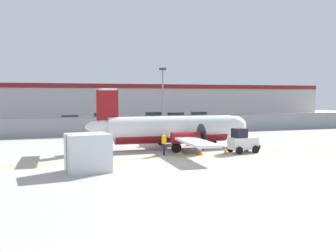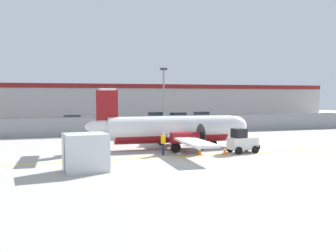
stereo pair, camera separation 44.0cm
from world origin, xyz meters
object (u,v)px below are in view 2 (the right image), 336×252
at_px(parked_car_7, 202,117).
at_px(apron_light_pole, 164,96).
at_px(cargo_container, 86,152).
at_px(traffic_cone_far_left, 255,147).
at_px(commuter_airplane, 174,129).
at_px(traffic_cone_near_left, 225,151).
at_px(ground_crew_worker, 163,142).
at_px(parked_car_0, 8,124).
at_px(baggage_tug, 242,142).
at_px(parked_car_1, 37,124).
at_px(traffic_cone_far_right, 200,151).
at_px(parked_car_3, 103,118).
at_px(parked_car_4, 141,122).
at_px(parked_car_2, 73,121).
at_px(parked_car_5, 155,117).
at_px(traffic_cone_near_right, 189,142).
at_px(parked_car_6, 178,117).

relative_size(parked_car_7, apron_light_pole, 0.60).
relative_size(cargo_container, traffic_cone_far_left, 4.09).
distance_m(commuter_airplane, traffic_cone_far_left, 6.65).
relative_size(traffic_cone_near_left, traffic_cone_far_left, 1.00).
bearing_deg(ground_crew_worker, commuter_airplane, -105.22).
bearing_deg(cargo_container, parked_car_0, 97.68).
height_order(baggage_tug, apron_light_pole, apron_light_pole).
height_order(baggage_tug, parked_car_1, baggage_tug).
bearing_deg(traffic_cone_far_right, baggage_tug, 1.57).
relative_size(traffic_cone_far_right, parked_car_3, 0.15).
relative_size(baggage_tug, parked_car_3, 0.57).
height_order(traffic_cone_near_left, parked_car_3, parked_car_3).
bearing_deg(parked_car_4, commuter_airplane, -87.32).
height_order(parked_car_2, parked_car_5, same).
distance_m(traffic_cone_far_left, parked_car_4, 22.63).
bearing_deg(parked_car_1, parked_car_4, 6.60).
relative_size(traffic_cone_near_right, parked_car_7, 0.15).
height_order(ground_crew_worker, parked_car_5, same).
relative_size(commuter_airplane, parked_car_1, 3.66).
xyz_separation_m(commuter_airplane, parked_car_1, (-11.44, 19.00, -0.71)).
distance_m(traffic_cone_far_right, apron_light_pole, 12.94).
bearing_deg(ground_crew_worker, apron_light_pole, -90.44).
bearing_deg(traffic_cone_far_right, parked_car_2, 105.04).
height_order(traffic_cone_near_right, traffic_cone_far_right, same).
height_order(parked_car_5, apron_light_pole, apron_light_pole).
relative_size(parked_car_0, parked_car_5, 0.98).
relative_size(cargo_container, parked_car_6, 0.60).
relative_size(commuter_airplane, baggage_tug, 6.61).
distance_m(traffic_cone_far_left, parked_car_5, 33.29).
bearing_deg(apron_light_pole, parked_car_6, 67.13).
distance_m(commuter_airplane, ground_crew_worker, 3.64).
distance_m(ground_crew_worker, cargo_container, 7.36).
relative_size(ground_crew_worker, traffic_cone_near_right, 2.66).
xyz_separation_m(traffic_cone_near_left, parked_car_3, (-4.54, 33.89, 0.58)).
relative_size(cargo_container, parked_car_0, 0.61).
xyz_separation_m(parked_car_2, parked_car_5, (13.44, 5.35, 0.00)).
xyz_separation_m(ground_crew_worker, parked_car_6, (11.37, 30.22, -0.06)).
distance_m(parked_car_5, parked_car_6, 3.97).
height_order(commuter_airplane, traffic_cone_far_left, commuter_airplane).
bearing_deg(parked_car_3, parked_car_0, 39.59).
distance_m(traffic_cone_near_left, parked_car_1, 27.21).
relative_size(traffic_cone_near_right, parked_car_4, 0.15).
bearing_deg(parked_car_4, parked_car_0, -176.34).
relative_size(parked_car_3, parked_car_4, 0.97).
relative_size(parked_car_1, apron_light_pole, 0.60).
height_order(parked_car_4, parked_car_5, same).
relative_size(parked_car_2, parked_car_5, 0.98).
bearing_deg(parked_car_4, ground_crew_worker, -91.52).
bearing_deg(parked_car_2, cargo_container, -95.59).
relative_size(parked_car_0, parked_car_7, 0.99).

